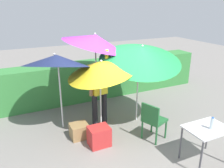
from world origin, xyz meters
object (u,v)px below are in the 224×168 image
at_px(chair_plastic, 153,119).
at_px(umbrella_orange, 56,61).
at_px(cooler_box, 99,136).
at_px(umbrella_rainbow, 95,40).
at_px(umbrella_navy, 101,67).
at_px(crate_cardboard, 79,131).
at_px(bottle_water, 212,123).
at_px(folding_table, 207,132).
at_px(person_vendor, 99,89).
at_px(umbrella_yellow, 140,54).

bearing_deg(chair_plastic, umbrella_orange, 140.21).
bearing_deg(cooler_box, umbrella_rainbow, 69.78).
xyz_separation_m(umbrella_navy, crate_cardboard, (-0.64, -0.21, -1.37)).
distance_m(chair_plastic, bottle_water, 1.26).
relative_size(umbrella_navy, cooler_box, 4.16).
distance_m(umbrella_orange, cooler_box, 1.93).
relative_size(chair_plastic, folding_table, 1.11).
relative_size(cooler_box, bottle_water, 1.86).
bearing_deg(cooler_box, umbrella_navy, 63.02).
xyz_separation_m(umbrella_navy, chair_plastic, (0.81, -1.00, -1.03)).
bearing_deg(bottle_water, umbrella_rainbow, 109.92).
xyz_separation_m(umbrella_rainbow, bottle_water, (1.08, -2.98, -1.16)).
relative_size(person_vendor, chair_plastic, 2.11).
bearing_deg(umbrella_rainbow, chair_plastic, -72.90).
height_order(umbrella_rainbow, bottle_water, umbrella_rainbow).
height_order(umbrella_yellow, chair_plastic, umbrella_yellow).
distance_m(person_vendor, folding_table, 2.58).
bearing_deg(umbrella_rainbow, umbrella_navy, -104.53).
bearing_deg(umbrella_rainbow, cooler_box, -110.22).
relative_size(crate_cardboard, folding_table, 0.50).
height_order(person_vendor, chair_plastic, person_vendor).
distance_m(umbrella_yellow, person_vendor, 1.31).
bearing_deg(bottle_water, umbrella_navy, 121.93).
bearing_deg(umbrella_orange, person_vendor, -14.04).
bearing_deg(cooler_box, bottle_water, -40.49).
relative_size(umbrella_rainbow, crate_cardboard, 6.12).
bearing_deg(chair_plastic, crate_cardboard, 151.52).
bearing_deg(umbrella_rainbow, folding_table, -70.15).
relative_size(umbrella_navy, chair_plastic, 2.08).
relative_size(person_vendor, bottle_water, 7.83).
bearing_deg(folding_table, umbrella_orange, 131.51).
bearing_deg(folding_table, cooler_box, 140.29).
relative_size(umbrella_navy, person_vendor, 0.99).
bearing_deg(umbrella_navy, chair_plastic, -51.00).
xyz_separation_m(crate_cardboard, bottle_water, (1.95, -1.89, 0.68)).
xyz_separation_m(chair_plastic, folding_table, (0.48, -1.04, 0.13)).
relative_size(umbrella_navy, crate_cardboard, 4.68).
xyz_separation_m(umbrella_orange, bottle_water, (2.21, -2.53, -0.85)).
bearing_deg(umbrella_navy, bottle_water, -58.07).
bearing_deg(crate_cardboard, person_vendor, 30.77).
xyz_separation_m(umbrella_rainbow, chair_plastic, (0.58, -1.88, -1.50)).
bearing_deg(umbrella_yellow, crate_cardboard, -175.38).
height_order(umbrella_orange, person_vendor, umbrella_orange).
bearing_deg(umbrella_navy, cooler_box, -116.98).
distance_m(umbrella_rainbow, cooler_box, 2.45).
relative_size(umbrella_rainbow, cooler_box, 5.44).
xyz_separation_m(person_vendor, bottle_water, (1.28, -2.29, -0.09)).
xyz_separation_m(umbrella_rainbow, crate_cardboard, (-0.87, -1.09, -1.84)).
bearing_deg(umbrella_orange, umbrella_rainbow, 22.07).
xyz_separation_m(person_vendor, cooler_box, (-0.38, -0.88, -0.72)).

